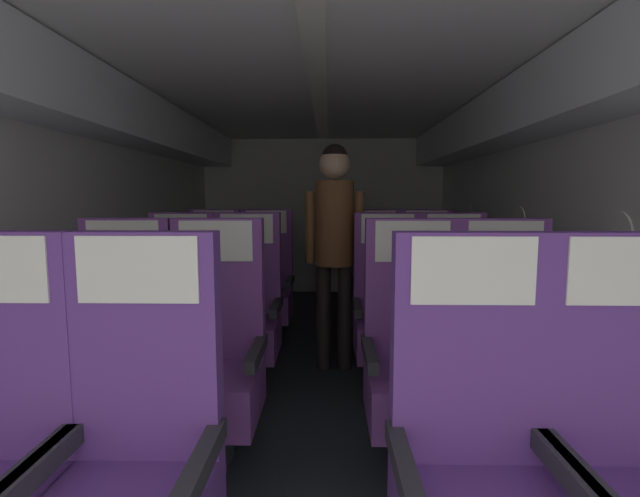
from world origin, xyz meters
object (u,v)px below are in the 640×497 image
(seat_a_left_aisle, at_px, (134,471))
(seat_a_right_window, at_px, (476,476))
(seat_c_right_window, at_px, (388,314))
(flight_attendant, at_px, (334,232))
(seat_c_right_aisle, at_px, (454,314))
(seat_b_left_window, at_px, (121,359))
(seat_d_left_aisle, at_px, (266,288))
(seat_a_right_aisle, at_px, (636,478))
(seat_d_right_window, at_px, (375,288))
(seat_c_left_window, at_px, (180,314))
(seat_c_left_aisle, at_px, (246,314))
(seat_b_right_aisle, at_px, (507,362))
(seat_d_left_window, at_px, (213,287))
(seat_d_right_aisle, at_px, (427,288))
(seat_b_right_window, at_px, (413,362))
(seat_b_left_aisle, at_px, (214,361))

(seat_a_left_aisle, relative_size, seat_a_right_window, 1.00)
(seat_c_right_window, height_order, flight_attendant, flight_attendant)
(seat_a_right_window, bearing_deg, seat_c_right_aisle, 76.41)
(seat_b_left_window, height_order, seat_d_left_aisle, same)
(seat_c_right_aisle, xyz_separation_m, flight_attendant, (-0.81, 0.29, 0.54))
(seat_a_right_aisle, bearing_deg, seat_d_right_window, 99.84)
(seat_c_right_aisle, relative_size, seat_d_right_window, 1.00)
(seat_c_left_window, bearing_deg, seat_d_right_window, 32.36)
(seat_c_left_window, xyz_separation_m, seat_c_right_aisle, (1.87, 0.02, 0.00))
(seat_c_left_aisle, bearing_deg, flight_attendant, 27.24)
(seat_c_left_aisle, bearing_deg, seat_d_left_aisle, 89.45)
(seat_b_right_aisle, bearing_deg, seat_a_left_aisle, -147.72)
(seat_a_right_aisle, relative_size, seat_b_left_window, 1.00)
(seat_a_left_aisle, bearing_deg, seat_d_left_window, 99.70)
(seat_c_right_window, distance_m, flight_attendant, 0.71)
(seat_d_right_aisle, bearing_deg, seat_b_right_window, -104.19)
(seat_b_right_aisle, distance_m, seat_c_right_aisle, 0.90)
(seat_b_left_window, relative_size, seat_d_right_aisle, 1.00)
(seat_a_right_window, distance_m, seat_d_right_window, 2.68)
(seat_c_right_aisle, height_order, seat_d_left_aisle, same)
(seat_c_left_aisle, height_order, flight_attendant, flight_attendant)
(seat_a_left_aisle, height_order, seat_b_left_aisle, same)
(seat_d_left_window, relative_size, flight_attendant, 0.71)
(seat_a_right_aisle, bearing_deg, seat_d_right_aisle, 90.18)
(seat_a_right_window, bearing_deg, seat_b_left_window, 147.82)
(seat_c_left_aisle, bearing_deg, seat_d_right_aisle, 32.54)
(seat_a_left_aisle, xyz_separation_m, seat_d_left_window, (-0.46, 2.69, 0.00))
(seat_c_right_aisle, bearing_deg, seat_c_left_aisle, -179.22)
(seat_b_left_window, distance_m, seat_c_right_aisle, 2.08)
(seat_b_right_aisle, bearing_deg, seat_c_right_window, 116.82)
(seat_a_right_window, xyz_separation_m, seat_b_left_aisle, (-0.97, 0.89, 0.00))
(seat_b_right_window, xyz_separation_m, seat_d_right_aisle, (0.45, 1.80, 0.00))
(seat_b_left_aisle, xyz_separation_m, flight_attendant, (0.60, 1.20, 0.54))
(seat_b_left_window, height_order, seat_d_right_aisle, same)
(seat_c_left_aisle, relative_size, flight_attendant, 0.71)
(seat_a_left_aisle, xyz_separation_m, seat_c_left_window, (-0.45, 1.77, 0.00))
(seat_a_right_aisle, xyz_separation_m, seat_d_left_aisle, (-1.42, 2.68, 0.00))
(seat_a_right_aisle, bearing_deg, seat_a_left_aisle, 179.97)
(flight_attendant, bearing_deg, seat_b_left_aisle, 40.86)
(seat_d_left_aisle, bearing_deg, seat_c_right_window, -42.76)
(seat_d_right_window, xyz_separation_m, flight_attendant, (-0.36, -0.59, 0.54))
(seat_c_left_window, bearing_deg, flight_attendant, 16.53)
(seat_d_right_window, bearing_deg, seat_c_left_window, -147.64)
(seat_a_right_window, relative_size, seat_b_left_aisle, 1.00)
(seat_b_left_aisle, relative_size, seat_c_right_aisle, 1.00)
(seat_c_left_aisle, distance_m, seat_d_right_window, 1.32)
(seat_c_right_aisle, bearing_deg, seat_a_left_aisle, -128.25)
(seat_c_right_window, xyz_separation_m, seat_d_right_aisle, (0.46, 0.89, 0.00))
(seat_b_right_window, bearing_deg, flight_attendant, 106.92)
(seat_c_left_aisle, xyz_separation_m, seat_d_right_window, (0.97, 0.90, 0.00))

